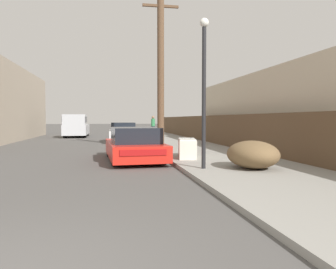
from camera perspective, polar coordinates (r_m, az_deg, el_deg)
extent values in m
cube|color=gray|center=(26.90, -1.29, -0.49)|extent=(4.20, 63.00, 0.12)
cube|color=silver|center=(12.20, 3.34, -2.46)|extent=(0.90, 1.70, 0.67)
cube|color=white|center=(12.17, 3.35, -0.82)|extent=(0.86, 1.63, 0.03)
cube|color=#333335|center=(12.68, 3.99, -0.56)|extent=(0.07, 0.20, 0.02)
cube|color=gray|center=(12.43, 3.29, -0.67)|extent=(0.62, 0.18, 0.01)
cube|color=gray|center=(11.93, 3.41, -0.80)|extent=(0.62, 0.18, 0.01)
cube|color=red|center=(12.43, -5.97, -2.55)|extent=(2.12, 4.69, 0.55)
cube|color=black|center=(11.98, -5.73, -0.09)|extent=(1.73, 2.29, 0.55)
cube|color=#B21414|center=(10.14, -4.30, -3.17)|extent=(1.47, 0.11, 0.19)
cylinder|color=black|center=(13.78, -10.13, -2.50)|extent=(0.23, 0.63, 0.62)
cylinder|color=black|center=(13.97, -3.37, -2.40)|extent=(0.23, 0.63, 0.62)
cylinder|color=black|center=(10.95, -9.29, -3.83)|extent=(0.23, 0.63, 0.62)
cylinder|color=black|center=(11.18, -0.84, -3.66)|extent=(0.23, 0.63, 0.62)
cube|color=silver|center=(22.33, -7.89, -0.10)|extent=(1.82, 4.09, 0.66)
cube|color=black|center=(22.14, -7.89, 1.41)|extent=(1.56, 2.30, 0.52)
cube|color=#B21414|center=(20.27, -7.69, -0.05)|extent=(1.40, 0.04, 0.23)
cylinder|color=black|center=(23.58, -9.88, -0.34)|extent=(0.20, 0.65, 0.65)
cylinder|color=black|center=(23.63, -6.12, -0.31)|extent=(0.20, 0.65, 0.65)
cylinder|color=black|center=(21.06, -9.87, -0.69)|extent=(0.20, 0.65, 0.65)
cylinder|color=black|center=(21.11, -5.66, -0.66)|extent=(0.20, 0.65, 0.65)
cube|color=silver|center=(29.95, -15.60, 0.85)|extent=(1.91, 5.32, 0.85)
cube|color=silver|center=(28.48, -15.89, 2.49)|extent=(1.79, 2.40, 0.87)
cube|color=black|center=(28.48, -15.89, 2.54)|extent=(1.83, 2.35, 0.48)
cylinder|color=black|center=(28.25, -14.30, 0.34)|extent=(0.26, 0.87, 0.87)
cylinder|color=black|center=(28.40, -17.49, 0.31)|extent=(0.26, 0.87, 0.87)
cylinder|color=black|center=(31.54, -13.88, 0.58)|extent=(0.26, 0.87, 0.87)
cylinder|color=black|center=(31.67, -16.75, 0.55)|extent=(0.26, 0.87, 0.87)
cylinder|color=brown|center=(16.65, -1.29, 11.24)|extent=(0.34, 0.34, 7.81)
cube|color=brown|center=(17.39, -1.30, 21.47)|extent=(1.80, 0.12, 0.12)
cylinder|color=#232326|center=(9.49, 6.27, 6.24)|extent=(0.12, 0.12, 4.03)
sphere|color=white|center=(9.86, 6.33, 18.80)|extent=(0.26, 0.26, 0.26)
ellipsoid|color=brown|center=(9.83, 14.54, -3.38)|extent=(1.44, 1.81, 0.80)
cube|color=brown|center=(20.69, 7.02, 1.00)|extent=(0.08, 34.37, 1.66)
cube|color=beige|center=(18.45, 22.42, 3.61)|extent=(6.00, 15.89, 3.82)
cylinder|color=#282D42|center=(28.65, -2.62, 0.64)|extent=(0.28, 0.28, 0.82)
cylinder|color=#337F4C|center=(28.64, -2.62, 2.11)|extent=(0.34, 0.34, 0.65)
sphere|color=#8C664C|center=(28.64, -2.62, 3.01)|extent=(0.25, 0.25, 0.25)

